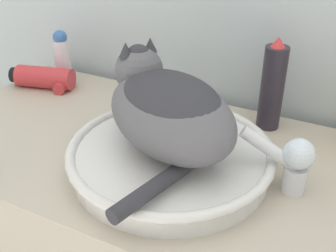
% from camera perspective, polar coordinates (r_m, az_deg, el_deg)
% --- Properties ---
extents(sink_basin, '(0.41, 0.41, 0.06)m').
position_cam_1_polar(sink_basin, '(0.84, 0.35, -4.10)').
color(sink_basin, silver).
rests_on(sink_basin, vanity_counter).
extents(cat, '(0.37, 0.41, 0.18)m').
position_cam_1_polar(cat, '(0.79, -0.11, 2.61)').
color(cat, '#56565B').
rests_on(cat, sink_basin).
extents(faucet, '(0.14, 0.06, 0.12)m').
position_cam_1_polar(faucet, '(0.80, 16.47, -4.48)').
color(faucet, silver).
rests_on(faucet, vanity_counter).
extents(deodorant_stick, '(0.04, 0.04, 0.15)m').
position_cam_1_polar(deodorant_stick, '(1.26, -14.12, 9.26)').
color(deodorant_stick, silver).
rests_on(deodorant_stick, vanity_counter).
extents(hairspray_can_black, '(0.05, 0.05, 0.22)m').
position_cam_1_polar(hairspray_can_black, '(0.98, 13.96, 5.19)').
color(hairspray_can_black, '#28232D').
rests_on(hairspray_can_black, vanity_counter).
extents(hair_dryer, '(0.19, 0.11, 0.06)m').
position_cam_1_polar(hair_dryer, '(1.23, -16.23, 6.25)').
color(hair_dryer, '#C63338').
rests_on(hair_dryer, vanity_counter).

